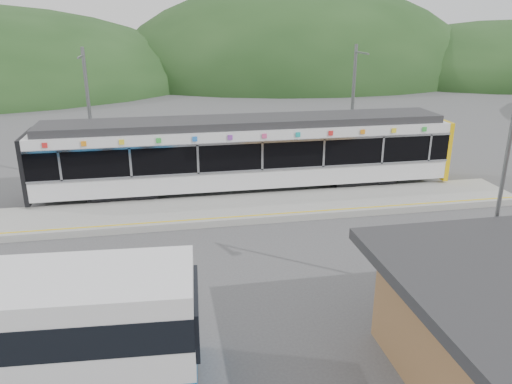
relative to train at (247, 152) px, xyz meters
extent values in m
plane|color=#4C4C4F|center=(-0.60, -6.00, -2.06)|extent=(120.00, 120.00, 0.00)
ellipsoid|color=#1E3D19|center=(15.40, 48.00, -2.06)|extent=(52.00, 39.00, 26.00)
ellipsoid|color=#1E3D19|center=(44.40, 42.00, -2.06)|extent=(44.00, 33.00, 16.00)
cube|color=#9E9E99|center=(-0.60, -2.70, -1.91)|extent=(26.00, 3.20, 0.30)
cube|color=yellow|center=(-0.60, -4.00, -1.76)|extent=(26.00, 0.10, 0.01)
cube|color=black|center=(-6.02, 0.00, -1.76)|extent=(3.20, 2.20, 0.56)
cube|color=black|center=(5.98, 0.00, -1.76)|extent=(3.20, 2.20, 0.56)
cube|color=silver|center=(-0.02, 0.00, -1.02)|extent=(20.00, 2.90, 0.92)
cube|color=black|center=(-0.02, 0.00, 0.16)|extent=(20.00, 2.96, 1.45)
cube|color=silver|center=(-0.02, -1.50, -0.51)|extent=(20.00, 0.05, 0.10)
cube|color=silver|center=(-0.02, -1.50, 0.84)|extent=(20.00, 0.05, 0.10)
cube|color=silver|center=(-0.02, 0.00, 1.11)|extent=(20.00, 2.90, 0.45)
cube|color=#2D2D30|center=(-0.02, 0.00, 1.52)|extent=(19.40, 2.50, 0.36)
cube|color=#E7B60C|center=(10.10, 0.00, -0.16)|extent=(0.24, 2.92, 3.00)
cube|color=black|center=(-10.12, 0.00, -0.16)|extent=(0.20, 2.92, 3.00)
cube|color=silver|center=(-8.52, -1.50, 0.16)|extent=(0.10, 0.05, 1.35)
cube|color=silver|center=(-5.52, -1.50, 0.16)|extent=(0.10, 0.05, 1.35)
cube|color=silver|center=(-2.52, -1.50, 0.16)|extent=(0.10, 0.05, 1.35)
cube|color=silver|center=(0.48, -1.50, 0.16)|extent=(0.10, 0.05, 1.35)
cube|color=silver|center=(3.48, -1.50, 0.16)|extent=(0.10, 0.05, 1.35)
cube|color=silver|center=(6.48, -1.50, 0.16)|extent=(0.10, 0.05, 1.35)
cube|color=silver|center=(8.98, -1.50, 0.16)|extent=(0.10, 0.05, 1.35)
cube|color=red|center=(-9.02, -1.49, 1.12)|extent=(0.22, 0.04, 0.22)
cube|color=orange|center=(-7.42, -1.49, 1.12)|extent=(0.22, 0.04, 0.22)
cube|color=yellow|center=(-5.82, -1.49, 1.12)|extent=(0.22, 0.04, 0.22)
cube|color=green|center=(-4.22, -1.49, 1.12)|extent=(0.22, 0.04, 0.22)
cube|color=blue|center=(-2.62, -1.49, 1.12)|extent=(0.22, 0.04, 0.22)
cube|color=purple|center=(-1.02, -1.49, 1.12)|extent=(0.22, 0.04, 0.22)
cube|color=#E54C8C|center=(0.58, -1.49, 1.12)|extent=(0.22, 0.04, 0.22)
cube|color=#19A5A5|center=(2.18, -1.49, 1.12)|extent=(0.22, 0.04, 0.22)
cube|color=red|center=(3.78, -1.49, 1.12)|extent=(0.22, 0.04, 0.22)
cube|color=orange|center=(5.38, -1.49, 1.12)|extent=(0.22, 0.04, 0.22)
cube|color=yellow|center=(6.98, -1.49, 1.12)|extent=(0.22, 0.04, 0.22)
cube|color=green|center=(8.58, -1.49, 1.12)|extent=(0.22, 0.04, 0.22)
cylinder|color=slate|center=(-7.60, 2.60, 1.44)|extent=(0.18, 0.18, 7.00)
cube|color=slate|center=(-7.60, 1.80, 4.54)|extent=(0.08, 1.80, 0.08)
cylinder|color=slate|center=(6.40, 2.60, 1.44)|extent=(0.18, 0.18, 7.00)
cube|color=slate|center=(6.40, 1.80, 4.54)|extent=(0.08, 1.80, 0.08)
cylinder|color=black|center=(-7.70, -13.16, -1.62)|extent=(1.06, 2.67, 0.90)
cylinder|color=black|center=(-5.21, -13.32, -1.62)|extent=(1.06, 2.67, 0.90)
cylinder|color=slate|center=(5.38, -11.67, 1.11)|extent=(0.12, 0.12, 6.34)
camera|label=1|loc=(-3.96, -23.56, 6.31)|focal=35.00mm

